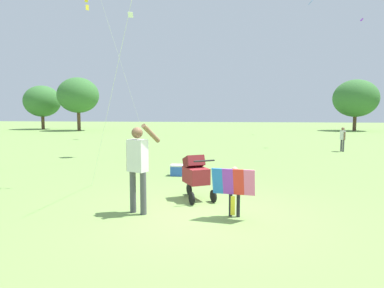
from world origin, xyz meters
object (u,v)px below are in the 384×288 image
(child_with_butterfly_kite, at_px, (234,186))
(person_adult_flyer, at_px, (138,162))
(stroller, at_px, (196,173))
(cooler_box, at_px, (178,170))
(person_red_shirt, at_px, (343,137))

(child_with_butterfly_kite, xyz_separation_m, person_adult_flyer, (-1.88, 0.02, 0.43))
(person_adult_flyer, xyz_separation_m, stroller, (1.00, 1.21, -0.43))
(child_with_butterfly_kite, height_order, stroller, stroller)
(person_adult_flyer, relative_size, cooler_box, 3.99)
(person_red_shirt, bearing_deg, stroller, -121.90)
(child_with_butterfly_kite, height_order, person_adult_flyer, person_adult_flyer)
(person_red_shirt, height_order, cooler_box, person_red_shirt)
(person_adult_flyer, distance_m, person_red_shirt, 13.54)
(child_with_butterfly_kite, xyz_separation_m, stroller, (-0.88, 1.23, 0.00))
(person_adult_flyer, height_order, stroller, person_adult_flyer)
(person_adult_flyer, height_order, cooler_box, person_adult_flyer)
(child_with_butterfly_kite, bearing_deg, person_adult_flyer, 179.34)
(child_with_butterfly_kite, bearing_deg, cooler_box, 113.79)
(child_with_butterfly_kite, height_order, cooler_box, child_with_butterfly_kite)
(person_red_shirt, bearing_deg, person_adult_flyer, -122.80)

